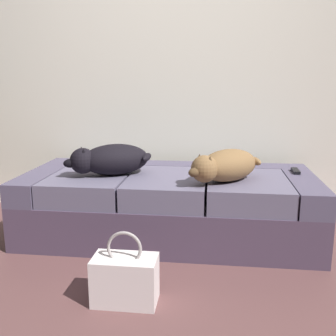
# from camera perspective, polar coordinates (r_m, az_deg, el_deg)

# --- Properties ---
(ground_plane) EXTENTS (10.00, 10.00, 0.00)m
(ground_plane) POSITION_cam_1_polar(r_m,az_deg,el_deg) (1.92, -4.04, -21.87)
(ground_plane) COLOR brown
(back_wall) EXTENTS (6.40, 0.10, 2.80)m
(back_wall) POSITION_cam_1_polar(r_m,az_deg,el_deg) (3.29, 1.49, 18.03)
(back_wall) COLOR white
(back_wall) RESTS_ON ground
(couch) EXTENTS (2.02, 0.89, 0.46)m
(couch) POSITION_cam_1_polar(r_m,az_deg,el_deg) (2.79, 0.13, -5.38)
(couch) COLOR #4C3C51
(couch) RESTS_ON ground
(dog_dark) EXTENTS (0.59, 0.45, 0.21)m
(dog_dark) POSITION_cam_1_polar(r_m,az_deg,el_deg) (2.70, -8.51, 1.23)
(dog_dark) COLOR black
(dog_dark) RESTS_ON couch
(dog_tan) EXTENTS (0.51, 0.51, 0.21)m
(dog_tan) POSITION_cam_1_polar(r_m,az_deg,el_deg) (2.51, 8.30, 0.34)
(dog_tan) COLOR brown
(dog_tan) RESTS_ON couch
(tv_remote) EXTENTS (0.05, 0.15, 0.02)m
(tv_remote) POSITION_cam_1_polar(r_m,az_deg,el_deg) (2.90, 18.18, -0.41)
(tv_remote) COLOR black
(tv_remote) RESTS_ON couch
(handbag) EXTENTS (0.32, 0.18, 0.38)m
(handbag) POSITION_cam_1_polar(r_m,az_deg,el_deg) (2.03, -6.30, -15.85)
(handbag) COLOR silver
(handbag) RESTS_ON ground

